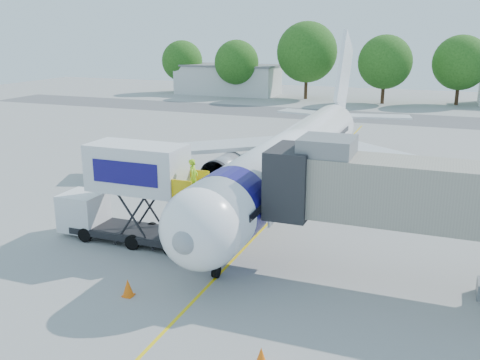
% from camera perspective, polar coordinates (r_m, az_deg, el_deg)
% --- Properties ---
extents(ground, '(160.00, 160.00, 0.00)m').
position_cam_1_polar(ground, '(33.94, 3.89, -3.73)').
color(ground, '#9A9A97').
rests_on(ground, ground).
extents(guidance_line, '(0.15, 70.00, 0.01)m').
position_cam_1_polar(guidance_line, '(33.93, 3.89, -3.72)').
color(guidance_line, yellow).
rests_on(guidance_line, ground).
extents(taxiway_strip, '(120.00, 10.00, 0.01)m').
position_cam_1_polar(taxiway_strip, '(74.07, 13.70, 6.53)').
color(taxiway_strip, '#59595B').
rests_on(taxiway_strip, ground).
extents(aircraft, '(34.17, 37.73, 11.35)m').
position_cam_1_polar(aircraft, '(36.92, 5.89, 2.60)').
color(aircraft, white).
rests_on(aircraft, ground).
extents(jet_bridge, '(13.90, 3.20, 6.60)m').
position_cam_1_polar(jet_bridge, '(24.64, 17.07, -1.35)').
color(jet_bridge, gray).
rests_on(jet_bridge, ground).
extents(catering_hiloader, '(8.50, 2.44, 5.50)m').
position_cam_1_polar(catering_hiloader, '(29.56, -11.84, -1.37)').
color(catering_hiloader, black).
rests_on(catering_hiloader, ground).
extents(safety_cone_a, '(0.43, 0.43, 0.68)m').
position_cam_1_polar(safety_cone_a, '(19.59, 2.27, -18.29)').
color(safety_cone_a, orange).
rests_on(safety_cone_a, ground).
extents(safety_cone_b, '(0.50, 0.50, 0.80)m').
position_cam_1_polar(safety_cone_b, '(24.37, -11.87, -11.20)').
color(safety_cone_b, orange).
rests_on(safety_cone_b, ground).
extents(outbuilding_left, '(18.40, 8.40, 5.30)m').
position_cam_1_polar(outbuilding_left, '(98.38, -1.30, 10.70)').
color(outbuilding_left, silver).
rests_on(outbuilding_left, ground).
extents(tree_a, '(7.44, 7.44, 9.49)m').
position_cam_1_polar(tree_a, '(101.22, -6.18, 12.51)').
color(tree_a, '#382314').
rests_on(tree_a, ground).
extents(tree_b, '(7.61, 7.61, 9.71)m').
position_cam_1_polar(tree_b, '(94.00, -0.37, 12.44)').
color(tree_b, '#382314').
rests_on(tree_b, ground).
extents(tree_c, '(9.98, 9.98, 12.72)m').
position_cam_1_polar(tree_c, '(91.59, 7.16, 13.39)').
color(tree_c, '#382314').
rests_on(tree_c, ground).
extents(tree_d, '(8.35, 8.35, 10.64)m').
position_cam_1_polar(tree_d, '(87.86, 15.21, 12.05)').
color(tree_d, '#382314').
rests_on(tree_d, ground).
extents(tree_e, '(8.34, 8.34, 10.64)m').
position_cam_1_polar(tree_e, '(89.87, 22.46, 11.49)').
color(tree_e, '#382314').
rests_on(tree_e, ground).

